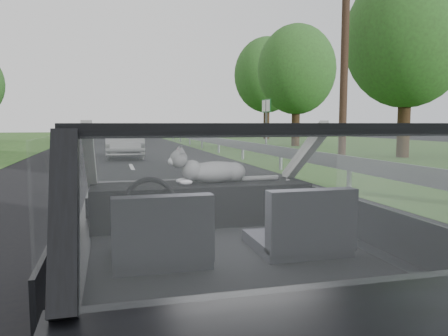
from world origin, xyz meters
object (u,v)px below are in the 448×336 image
utility_pole (345,43)px  cat (215,171)px  subject_car (222,242)px  highway_sign (266,126)px  other_car (123,141)px

utility_pole → cat: bearing=-123.4°
subject_car → highway_sign: highway_sign is taller
subject_car → highway_sign: (6.57, 17.21, 0.56)m
subject_car → cat: bearing=80.2°
subject_car → highway_sign: 18.43m
cat → utility_pole: bearing=48.2°
subject_car → cat: 0.73m
highway_sign → utility_pole: bearing=-76.5°
subject_car → utility_pole: (7.94, 12.51, 3.71)m
other_car → utility_pole: bearing=-25.8°
highway_sign → utility_pole: utility_pole is taller
cat → other_car: bearing=82.4°
other_car → subject_car: bearing=-90.5°
subject_car → utility_pole: 15.27m
highway_sign → subject_car: bearing=-113.6°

